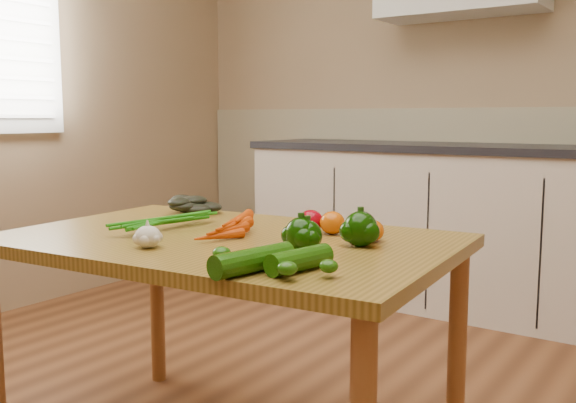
# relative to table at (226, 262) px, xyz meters

# --- Properties ---
(room) EXTENTS (4.04, 5.04, 2.64)m
(room) POSITION_rel_table_xyz_m (0.03, -0.04, 0.63)
(room) COLOR brown
(room) RESTS_ON ground
(counter_run) EXTENTS (2.84, 0.64, 1.14)m
(counter_run) POSITION_rel_table_xyz_m (0.24, 1.97, -0.16)
(counter_run) COLOR beige
(counter_run) RESTS_ON ground
(table) EXTENTS (1.36, 0.94, 0.70)m
(table) POSITION_rel_table_xyz_m (0.00, 0.00, 0.00)
(table) COLOR olive
(table) RESTS_ON ground
(carrot_bunch) EXTENTS (0.26, 0.20, 0.07)m
(carrot_bunch) POSITION_rel_table_xyz_m (-0.06, 0.00, 0.11)
(carrot_bunch) COLOR #CA4004
(carrot_bunch) RESTS_ON table
(leafy_greens) EXTENTS (0.19, 0.17, 0.09)m
(leafy_greens) POSITION_rel_table_xyz_m (-0.39, 0.26, 0.12)
(leafy_greens) COLOR black
(leafy_greens) RESTS_ON table
(garlic_bulb) EXTENTS (0.07, 0.07, 0.06)m
(garlic_bulb) POSITION_rel_table_xyz_m (-0.06, -0.25, 0.11)
(garlic_bulb) COLOR silver
(garlic_bulb) RESTS_ON table
(pepper_a) EXTENTS (0.08, 0.08, 0.08)m
(pepper_a) POSITION_rel_table_xyz_m (0.31, -0.04, 0.12)
(pepper_a) COLOR #0C3102
(pepper_a) RESTS_ON table
(pepper_b) EXTENTS (0.09, 0.09, 0.09)m
(pepper_b) POSITION_rel_table_xyz_m (0.39, 0.10, 0.12)
(pepper_b) COLOR #0C3102
(pepper_b) RESTS_ON table
(pepper_c) EXTENTS (0.09, 0.09, 0.09)m
(pepper_c) POSITION_rel_table_xyz_m (0.29, -0.04, 0.12)
(pepper_c) COLOR #0C3102
(pepper_c) RESTS_ON table
(tomato_a) EXTENTS (0.07, 0.07, 0.07)m
(tomato_a) POSITION_rel_table_xyz_m (0.17, 0.20, 0.11)
(tomato_a) COLOR #970211
(tomato_a) RESTS_ON table
(tomato_b) EXTENTS (0.08, 0.08, 0.07)m
(tomato_b) POSITION_rel_table_xyz_m (0.24, 0.21, 0.11)
(tomato_b) COLOR #DA5905
(tomato_b) RESTS_ON table
(tomato_c) EXTENTS (0.07, 0.07, 0.06)m
(tomato_c) POSITION_rel_table_xyz_m (0.39, 0.17, 0.11)
(tomato_c) COLOR #DA5905
(tomato_c) RESTS_ON table
(zucchini_a) EXTENTS (0.08, 0.18, 0.05)m
(zucchini_a) POSITION_rel_table_xyz_m (0.41, -0.24, 0.10)
(zucchini_a) COLOR #164707
(zucchini_a) RESTS_ON table
(zucchini_b) EXTENTS (0.09, 0.23, 0.06)m
(zucchini_b) POSITION_rel_table_xyz_m (0.33, -0.31, 0.11)
(zucchini_b) COLOR #164707
(zucchini_b) RESTS_ON table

